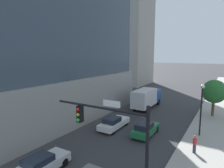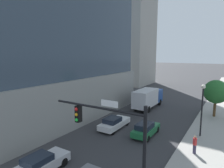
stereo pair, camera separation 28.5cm
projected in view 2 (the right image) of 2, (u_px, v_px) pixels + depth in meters
name	position (u px, v px, depth m)	size (l,w,h in m)	color
sidewalk	(209.00, 128.00, 23.82)	(4.00, 120.00, 0.15)	#9E9B93
construction_building	(129.00, 19.00, 57.91)	(14.88, 21.92, 43.68)	#9E9B93
traffic_light_pole	(111.00, 133.00, 11.25)	(6.31, 0.48, 6.21)	black
street_lamp	(202.00, 103.00, 20.83)	(0.44, 0.44, 5.63)	black
street_tree	(216.00, 92.00, 27.60)	(3.32, 3.32, 5.22)	brown
car_silver	(41.00, 164.00, 14.88)	(1.78, 4.25, 1.48)	#B7B7BC
car_white	(114.00, 123.00, 23.75)	(1.84, 4.76, 1.47)	silver
car_green	(146.00, 129.00, 21.71)	(1.78, 4.32, 1.51)	#1E6638
box_truck	(148.00, 97.00, 32.58)	(2.39, 8.00, 3.23)	#1E4799
pedestrian_red_shirt	(195.00, 144.00, 17.50)	(0.34, 0.34, 1.64)	#38334C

